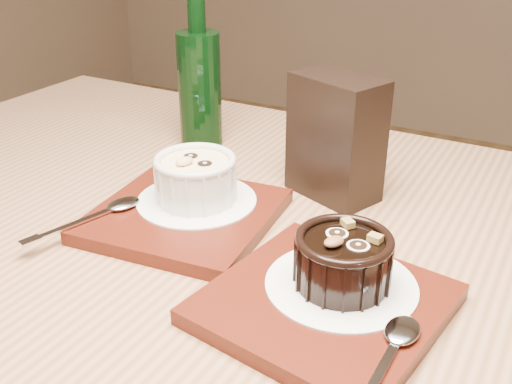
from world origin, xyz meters
TOP-DOWN VIEW (x-y plane):
  - table at (0.19, 0.05)m, footprint 1.21×0.82m
  - tray_left at (0.10, 0.07)m, footprint 0.20×0.20m
  - doily_left at (0.10, 0.10)m, footprint 0.13×0.13m
  - ramekin_white at (0.10, 0.10)m, footprint 0.09×0.09m
  - spoon_left at (0.03, 0.01)m, footprint 0.06×0.14m
  - tray_right at (0.29, 0.00)m, footprint 0.21×0.21m
  - doily_right at (0.30, 0.02)m, footprint 0.13×0.13m
  - ramekin_dark at (0.30, 0.02)m, footprint 0.08×0.08m
  - spoon_right at (0.36, -0.05)m, footprint 0.03×0.13m
  - condiment_stand at (0.21, 0.21)m, footprint 0.12×0.09m
  - green_bottle at (-0.01, 0.27)m, footprint 0.06×0.06m

SIDE VIEW (x-z plane):
  - table at x=0.19m, z-range 0.28..1.03m
  - tray_left at x=0.10m, z-range 0.75..0.76m
  - tray_right at x=0.29m, z-range 0.75..0.76m
  - doily_left at x=0.10m, z-range 0.77..0.77m
  - doily_right at x=0.30m, z-range 0.77..0.77m
  - spoon_left at x=0.03m, z-range 0.77..0.77m
  - spoon_right at x=0.36m, z-range 0.77..0.77m
  - ramekin_dark at x=0.30m, z-range 0.77..0.82m
  - ramekin_white at x=0.10m, z-range 0.77..0.82m
  - condiment_stand at x=0.21m, z-range 0.75..0.89m
  - green_bottle at x=-0.01m, z-range 0.73..0.94m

